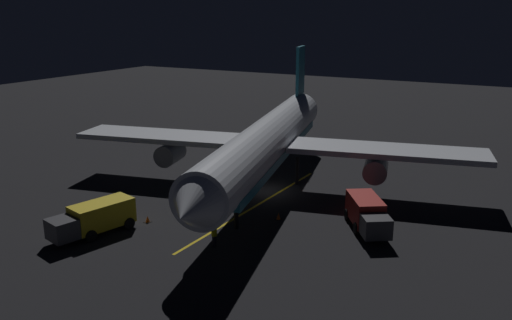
{
  "coord_description": "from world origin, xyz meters",
  "views": [
    {
      "loc": [
        -21.43,
        41.53,
        16.06
      ],
      "look_at": [
        0.0,
        2.0,
        3.5
      ],
      "focal_mm": 36.83,
      "sensor_mm": 36.0,
      "label": 1
    }
  ],
  "objects": [
    {
      "name": "ground_plane",
      "position": [
        0.0,
        0.0,
        -0.1
      ],
      "size": [
        180.0,
        180.0,
        0.2
      ],
      "primitive_type": "cube",
      "color": "black"
    },
    {
      "name": "ground_crew_worker",
      "position": [
        -2.4,
        12.66,
        0.89
      ],
      "size": [
        0.4,
        0.4,
        1.74
      ],
      "color": "black",
      "rests_on": "ground_plane"
    },
    {
      "name": "baggage_truck",
      "position": [
        6.7,
        15.02,
        1.24
      ],
      "size": [
        3.65,
        6.77,
        2.37
      ],
      "color": "gold",
      "rests_on": "ground_plane"
    },
    {
      "name": "traffic_cone_near_left",
      "position": [
        4.77,
        11.37,
        0.25
      ],
      "size": [
        0.5,
        0.5,
        0.55
      ],
      "color": "#EA590F",
      "rests_on": "ground_plane"
    },
    {
      "name": "catering_truck",
      "position": [
        -11.0,
        4.42,
        1.25
      ],
      "size": [
        4.91,
        6.05,
        2.42
      ],
      "color": "maroon",
      "rests_on": "ground_plane"
    },
    {
      "name": "airliner",
      "position": [
        0.14,
        -0.62,
        4.62
      ],
      "size": [
        39.13,
        40.52,
        12.42
      ],
      "color": "silver",
      "rests_on": "ground_plane"
    },
    {
      "name": "traffic_cone_near_right",
      "position": [
        -4.16,
        5.86,
        0.25
      ],
      "size": [
        0.5,
        0.5,
        0.55
      ],
      "color": "#EA590F",
      "rests_on": "ground_plane"
    },
    {
      "name": "apron_guide_stripe",
      "position": [
        -1.08,
        4.0,
        0.0
      ],
      "size": [
        1.19,
        22.3,
        0.01
      ],
      "primitive_type": "cube",
      "rotation": [
        0.0,
        0.0,
        -0.04
      ],
      "color": "gold",
      "rests_on": "ground_plane"
    }
  ]
}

